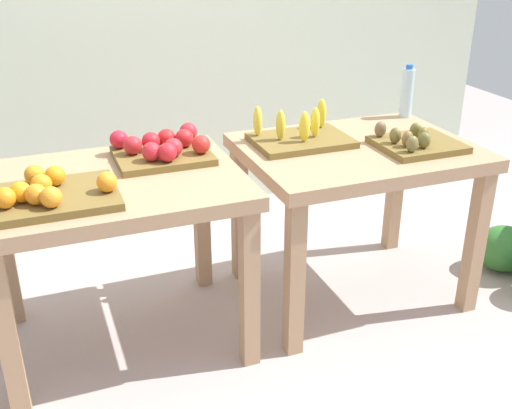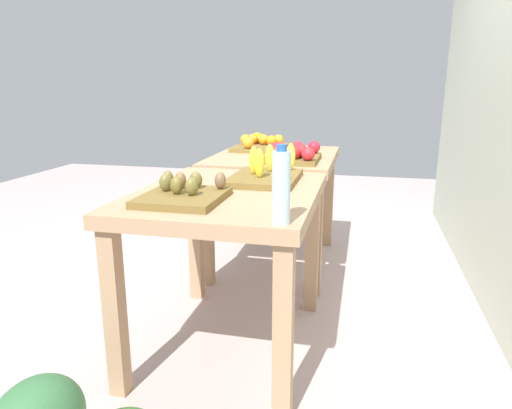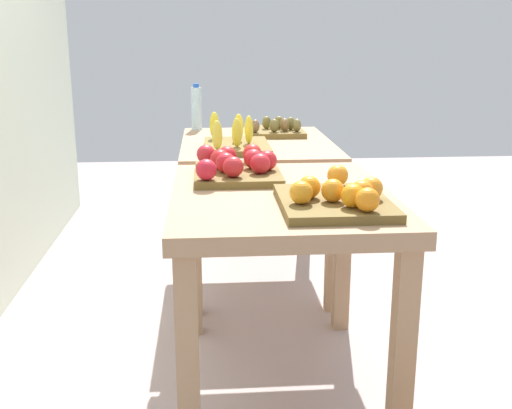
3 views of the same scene
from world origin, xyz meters
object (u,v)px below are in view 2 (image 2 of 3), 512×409
(water_bottle, at_px, (281,187))
(wicker_basket, at_px, (254,213))
(display_table_left, at_px, (275,171))
(apple_bin, at_px, (292,154))
(display_table_right, at_px, (229,215))
(orange_bin, at_px, (260,144))
(banana_crate, at_px, (266,174))
(kiwi_bin, at_px, (184,193))

(water_bottle, distance_m, wicker_basket, 2.64)
(display_table_left, bearing_deg, apple_bin, 31.44)
(display_table_right, xyz_separation_m, orange_bin, (-1.36, -0.16, 0.15))
(display_table_right, distance_m, water_bottle, 0.62)
(banana_crate, xyz_separation_m, water_bottle, (0.70, 0.20, 0.09))
(display_table_left, bearing_deg, water_bottle, 11.60)
(kiwi_bin, bearing_deg, water_bottle, 61.45)
(orange_bin, relative_size, apple_bin, 1.09)
(orange_bin, distance_m, water_bottle, 1.89)
(display_table_right, relative_size, water_bottle, 3.81)
(banana_crate, bearing_deg, display_table_right, -28.31)
(wicker_basket, bearing_deg, banana_crate, 15.48)
(apple_bin, height_order, kiwi_bin, apple_bin)
(apple_bin, bearing_deg, kiwi_bin, -14.27)
(display_table_left, distance_m, apple_bin, 0.33)
(kiwi_bin, bearing_deg, apple_bin, 165.73)
(orange_bin, height_order, kiwi_bin, orange_bin)
(display_table_right, distance_m, apple_bin, 0.90)
(display_table_right, relative_size, apple_bin, 2.48)
(orange_bin, distance_m, wicker_basket, 0.94)
(display_table_left, height_order, banana_crate, banana_crate)
(kiwi_bin, relative_size, wicker_basket, 0.99)
(display_table_right, bearing_deg, orange_bin, -173.33)
(apple_bin, relative_size, banana_crate, 0.95)
(display_table_right, xyz_separation_m, kiwi_bin, (0.22, -0.12, 0.15))
(display_table_right, distance_m, wicker_basket, 2.06)
(orange_bin, xyz_separation_m, apple_bin, (0.49, 0.31, 0.01))
(display_table_left, relative_size, wicker_basket, 2.86)
(orange_bin, bearing_deg, apple_bin, 32.58)
(display_table_left, distance_m, display_table_right, 1.12)
(wicker_basket, bearing_deg, orange_bin, 17.66)
(display_table_left, xyz_separation_m, apple_bin, (0.25, 0.15, 0.16))
(display_table_right, bearing_deg, water_bottle, 35.01)
(display_table_right, height_order, apple_bin, apple_bin)
(kiwi_bin, bearing_deg, display_table_left, 174.67)
(orange_bin, relative_size, water_bottle, 1.68)
(display_table_left, relative_size, water_bottle, 3.81)
(display_table_right, bearing_deg, wicker_basket, -169.87)
(water_bottle, height_order, wicker_basket, water_bottle)
(display_table_right, distance_m, orange_bin, 1.38)
(display_table_left, xyz_separation_m, wicker_basket, (-0.84, -0.35, -0.55))
(display_table_right, relative_size, orange_bin, 2.27)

